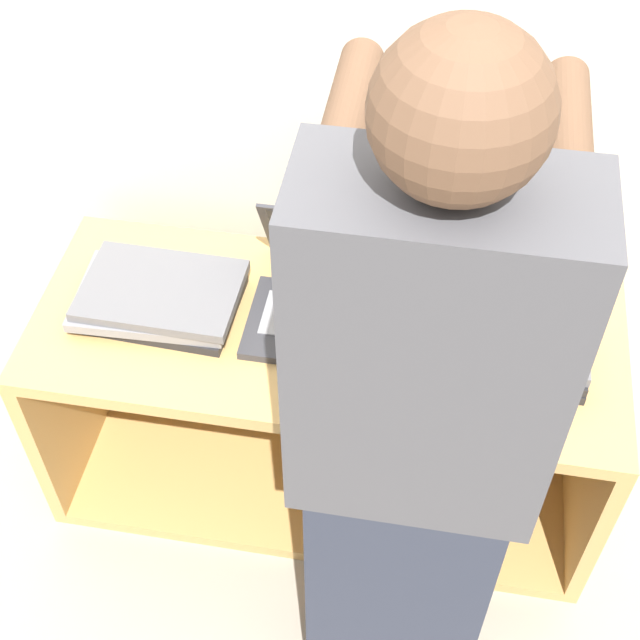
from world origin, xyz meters
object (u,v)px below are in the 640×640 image
Objects in this scene: laptop_open at (331,295)px; laptop_stack_right at (501,336)px; laptop_stack_left at (159,297)px; person at (413,461)px.

laptop_open is 0.39m from laptop_stack_right.
person is at bearing -37.77° from laptop_stack_left.
person is (0.61, -0.48, 0.20)m from laptop_stack_left.
laptop_stack_left is (-0.39, -0.06, -0.01)m from laptop_open.
laptop_open reaches higher than laptop_stack_left.
person is at bearing -108.62° from laptop_stack_right.
person reaches higher than laptop_stack_right.
person is (-0.16, -0.48, 0.18)m from laptop_stack_right.
laptop_open is at bearing 112.93° from person.
person reaches higher than laptop_stack_left.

